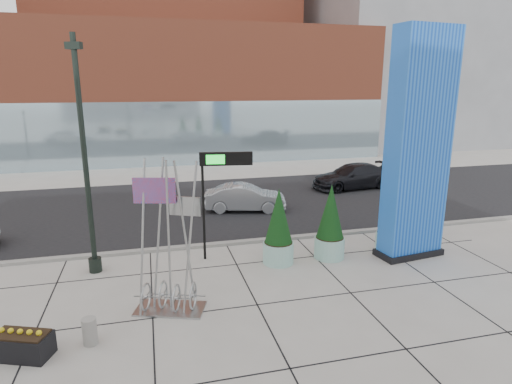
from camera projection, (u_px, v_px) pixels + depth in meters
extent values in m
plane|color=#9E9991|center=(218.00, 293.00, 13.27)|extent=(160.00, 160.00, 0.00)
cube|color=black|center=(187.00, 206.00, 22.67)|extent=(80.00, 12.00, 0.02)
cube|color=gray|center=(202.00, 246.00, 17.02)|extent=(80.00, 0.30, 0.12)
cube|color=#A1482F|center=(178.00, 94.00, 37.53)|extent=(34.00, 10.00, 11.00)
cube|color=#8CA5B2|center=(184.00, 134.00, 33.76)|extent=(34.00, 0.60, 5.00)
cube|color=slate|center=(401.00, 59.00, 47.35)|extent=(20.00, 18.00, 18.00)
cube|color=blue|center=(418.00, 147.00, 15.26)|extent=(2.40, 1.22, 8.25)
cube|color=black|center=(408.00, 252.00, 16.24)|extent=(2.60, 1.43, 0.23)
cylinder|color=black|center=(85.00, 160.00, 13.87)|extent=(0.18, 0.18, 7.84)
cylinder|color=black|center=(95.00, 265.00, 14.77)|extent=(0.43, 0.43, 0.49)
cube|color=black|center=(74.00, 46.00, 13.01)|extent=(0.53, 0.38, 0.22)
cube|color=#A5A7A9|center=(170.00, 309.00, 12.31)|extent=(2.15, 1.55, 0.05)
cylinder|color=#A5A7A9|center=(143.00, 242.00, 11.46)|extent=(0.08, 0.08, 4.41)
cylinder|color=#A5A7A9|center=(156.00, 237.00, 11.83)|extent=(0.08, 0.08, 4.41)
cylinder|color=#A5A7A9|center=(170.00, 238.00, 11.71)|extent=(0.08, 0.08, 4.41)
cylinder|color=#A5A7A9|center=(184.00, 234.00, 12.05)|extent=(0.08, 0.08, 4.41)
cylinder|color=#A5A7A9|center=(193.00, 238.00, 11.73)|extent=(0.08, 0.08, 4.41)
torus|color=#A5A7A9|center=(146.00, 300.00, 11.97)|extent=(0.32, 0.78, 0.80)
torus|color=#A5A7A9|center=(162.00, 296.00, 12.24)|extent=(0.32, 0.78, 0.80)
torus|color=#A5A7A9|center=(178.00, 297.00, 12.18)|extent=(0.32, 0.78, 0.80)
torus|color=#A5A7A9|center=(193.00, 292.00, 12.45)|extent=(0.32, 0.78, 0.80)
cube|color=red|center=(154.00, 191.00, 11.38)|extent=(1.12, 0.34, 0.71)
cube|color=#A5A7A9|center=(184.00, 204.00, 11.77)|extent=(0.82, 0.41, 0.53)
cylinder|color=gray|center=(90.00, 331.00, 10.61)|extent=(0.36, 0.36, 0.70)
cylinder|color=black|center=(203.00, 208.00, 15.41)|extent=(0.09, 0.09, 3.94)
cube|color=black|center=(226.00, 158.00, 15.18)|extent=(1.88, 0.43, 0.47)
cube|color=#19D833|center=(216.00, 159.00, 14.99)|extent=(0.65, 0.11, 0.33)
cylinder|color=#98CDC1|center=(389.00, 242.00, 16.55)|extent=(1.05, 1.05, 0.73)
cylinder|color=black|center=(390.00, 233.00, 16.46)|extent=(0.96, 0.96, 0.06)
cone|color=black|center=(392.00, 210.00, 16.23)|extent=(0.94, 0.94, 1.89)
cylinder|color=#98CDC1|center=(329.00, 247.00, 15.94)|extent=(1.12, 1.12, 0.79)
cylinder|color=black|center=(330.00, 237.00, 15.85)|extent=(1.03, 1.03, 0.07)
cone|color=black|center=(331.00, 211.00, 15.60)|extent=(1.01, 1.01, 2.02)
cylinder|color=#98CDC1|center=(278.00, 252.00, 15.47)|extent=(1.11, 1.11, 0.78)
cylinder|color=black|center=(278.00, 242.00, 15.37)|extent=(1.02, 1.02, 0.07)
cone|color=black|center=(279.00, 216.00, 15.13)|extent=(1.00, 1.00, 2.00)
cube|color=black|center=(22.00, 346.00, 10.12)|extent=(1.49, 1.11, 0.57)
cube|color=black|center=(20.00, 334.00, 10.05)|extent=(1.36, 0.99, 0.06)
imported|color=#9D9FA4|center=(245.00, 198.00, 21.76)|extent=(4.33, 2.36, 1.35)
imported|color=black|center=(353.00, 176.00, 26.49)|extent=(5.36, 2.66, 1.50)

